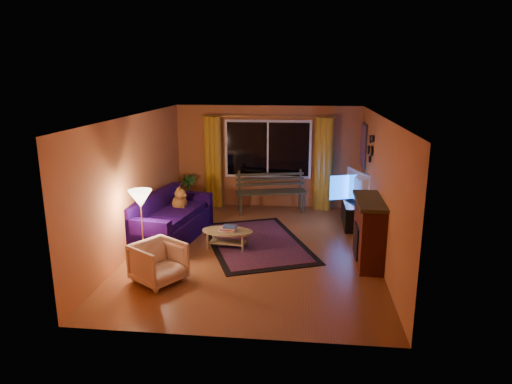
# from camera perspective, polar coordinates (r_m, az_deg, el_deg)

# --- Properties ---
(floor) EXTENTS (4.50, 6.00, 0.02)m
(floor) POSITION_cam_1_polar(r_m,az_deg,el_deg) (8.71, -0.22, -7.26)
(floor) COLOR brown
(floor) RESTS_ON ground
(ceiling) EXTENTS (4.50, 6.00, 0.02)m
(ceiling) POSITION_cam_1_polar(r_m,az_deg,el_deg) (8.12, -0.23, 9.49)
(ceiling) COLOR white
(ceiling) RESTS_ON ground
(wall_back) EXTENTS (4.50, 0.02, 2.50)m
(wall_back) POSITION_cam_1_polar(r_m,az_deg,el_deg) (11.26, 1.50, 4.41)
(wall_back) COLOR #C3713B
(wall_back) RESTS_ON ground
(wall_left) EXTENTS (0.02, 6.00, 2.50)m
(wall_left) POSITION_cam_1_polar(r_m,az_deg,el_deg) (8.86, -14.90, 1.17)
(wall_left) COLOR #C3713B
(wall_left) RESTS_ON ground
(wall_right) EXTENTS (0.02, 6.00, 2.50)m
(wall_right) POSITION_cam_1_polar(r_m,az_deg,el_deg) (8.39, 15.31, 0.40)
(wall_right) COLOR #C3713B
(wall_right) RESTS_ON ground
(window) EXTENTS (2.00, 0.02, 1.30)m
(window) POSITION_cam_1_polar(r_m,az_deg,el_deg) (11.16, 1.48, 5.36)
(window) COLOR black
(window) RESTS_ON wall_back
(curtain_rod) EXTENTS (3.20, 0.03, 0.03)m
(curtain_rod) POSITION_cam_1_polar(r_m,az_deg,el_deg) (11.02, 1.49, 9.44)
(curtain_rod) COLOR #BF8C3F
(curtain_rod) RESTS_ON wall_back
(curtain_left) EXTENTS (0.36, 0.36, 2.24)m
(curtain_left) POSITION_cam_1_polar(r_m,az_deg,el_deg) (11.35, -5.38, 3.76)
(curtain_left) COLOR gold
(curtain_left) RESTS_ON ground
(curtain_right) EXTENTS (0.36, 0.36, 2.24)m
(curtain_right) POSITION_cam_1_polar(r_m,az_deg,el_deg) (11.13, 8.40, 3.46)
(curtain_right) COLOR gold
(curtain_right) RESTS_ON ground
(bench) EXTENTS (1.72, 0.86, 0.50)m
(bench) POSITION_cam_1_polar(r_m,az_deg,el_deg) (10.96, 1.89, -1.25)
(bench) COLOR #2F2E1B
(bench) RESTS_ON ground
(potted_plant) EXTENTS (0.58, 0.58, 0.84)m
(potted_plant) POSITION_cam_1_polar(r_m,az_deg,el_deg) (11.34, -8.53, 0.02)
(potted_plant) COLOR #235B1E
(potted_plant) RESTS_ON ground
(sofa) EXTENTS (1.29, 2.34, 0.90)m
(sofa) POSITION_cam_1_polar(r_m,az_deg,el_deg) (9.27, -10.62, -3.15)
(sofa) COLOR #140232
(sofa) RESTS_ON ground
(dog) EXTENTS (0.49, 0.56, 0.52)m
(dog) POSITION_cam_1_polar(r_m,az_deg,el_deg) (9.65, -9.56, -0.84)
(dog) COLOR brown
(dog) RESTS_ON sofa
(armchair) EXTENTS (0.94, 0.95, 0.72)m
(armchair) POSITION_cam_1_polar(r_m,az_deg,el_deg) (7.45, -12.10, -8.39)
(armchair) COLOR beige
(armchair) RESTS_ON ground
(floor_lamp) EXTENTS (0.23, 0.23, 1.30)m
(floor_lamp) POSITION_cam_1_polar(r_m,az_deg,el_deg) (8.12, -14.03, -4.37)
(floor_lamp) COLOR #BF8C3F
(floor_lamp) RESTS_ON ground
(rug) EXTENTS (2.68, 3.25, 0.02)m
(rug) POSITION_cam_1_polar(r_m,az_deg,el_deg) (9.05, -0.04, -6.29)
(rug) COLOR maroon
(rug) RESTS_ON ground
(coffee_table) EXTENTS (1.08, 1.08, 0.36)m
(coffee_table) POSITION_cam_1_polar(r_m,az_deg,el_deg) (8.74, -3.56, -5.90)
(coffee_table) COLOR #988754
(coffee_table) RESTS_ON ground
(tv_console) EXTENTS (0.42, 1.26, 0.53)m
(tv_console) POSITION_cam_1_polar(r_m,az_deg,el_deg) (10.24, 12.02, -2.62)
(tv_console) COLOR black
(tv_console) RESTS_ON ground
(television) EXTENTS (0.54, 1.13, 0.66)m
(television) POSITION_cam_1_polar(r_m,az_deg,el_deg) (10.08, 12.20, 0.62)
(television) COLOR black
(television) RESTS_ON tv_console
(fireplace) EXTENTS (0.40, 1.20, 1.10)m
(fireplace) POSITION_cam_1_polar(r_m,az_deg,el_deg) (8.17, 13.94, -5.01)
(fireplace) COLOR maroon
(fireplace) RESTS_ON ground
(mirror_cluster) EXTENTS (0.06, 0.60, 0.56)m
(mirror_cluster) POSITION_cam_1_polar(r_m,az_deg,el_deg) (9.54, 14.06, 5.50)
(mirror_cluster) COLOR black
(mirror_cluster) RESTS_ON wall_right
(painting) EXTENTS (0.04, 0.76, 0.96)m
(painting) POSITION_cam_1_polar(r_m,az_deg,el_deg) (10.69, 13.26, 5.66)
(painting) COLOR #CC4C32
(painting) RESTS_ON wall_right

